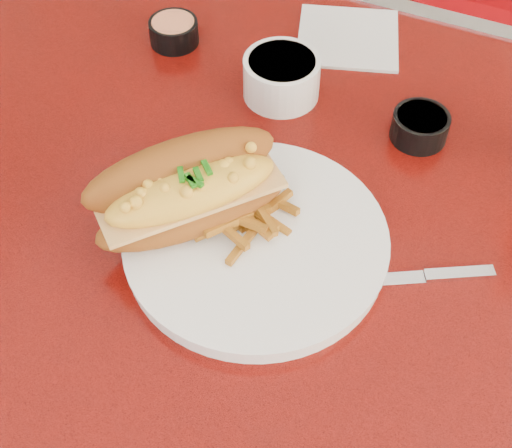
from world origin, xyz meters
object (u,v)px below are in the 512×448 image
at_px(gravy_ramekin, 282,76).
at_px(sauce_cup_left, 174,31).
at_px(fork, 312,235).
at_px(diner_table, 278,281).
at_px(knife, 416,277).
at_px(sauce_cup_right, 420,126).
at_px(booth_bench_far, 416,93).
at_px(mac_hoagie, 188,189).
at_px(dinner_plate, 256,242).

distance_m(gravy_ramekin, sauce_cup_left, 0.18).
bearing_deg(fork, diner_table, 25.14).
distance_m(fork, knife, 0.11).
bearing_deg(sauce_cup_right, knife, -74.04).
distance_m(fork, sauce_cup_right, 0.21).
relative_size(fork, knife, 0.88).
bearing_deg(knife, gravy_ramekin, 110.25).
height_order(booth_bench_far, sauce_cup_right, booth_bench_far).
relative_size(booth_bench_far, mac_hoagie, 5.40).
xyz_separation_m(booth_bench_far, sauce_cup_left, (-0.24, -0.62, 0.50)).
relative_size(gravy_ramekin, sauce_cup_right, 1.24).
distance_m(diner_table, dinner_plate, 0.19).
xyz_separation_m(booth_bench_far, fork, (0.05, -0.86, 0.50)).
distance_m(sauce_cup_left, sauce_cup_right, 0.35).
xyz_separation_m(diner_table, sauce_cup_left, (-0.24, 0.19, 0.18)).
distance_m(mac_hoagie, knife, 0.24).
distance_m(gravy_ramekin, knife, 0.31).
bearing_deg(sauce_cup_right, mac_hoagie, -128.02).
relative_size(mac_hoagie, knife, 1.27).
relative_size(diner_table, dinner_plate, 3.80).
bearing_deg(diner_table, knife, -14.64).
relative_size(mac_hoagie, sauce_cup_left, 3.30).
xyz_separation_m(fork, gravy_ramekin, (-0.12, 0.21, 0.01)).
relative_size(diner_table, sauce_cup_left, 18.27).
bearing_deg(sauce_cup_right, dinner_plate, -114.58).
xyz_separation_m(diner_table, booth_bench_far, (0.00, 0.81, -0.32)).
bearing_deg(fork, sauce_cup_left, 27.81).
bearing_deg(sauce_cup_left, sauce_cup_right, -6.70).
xyz_separation_m(diner_table, sauce_cup_right, (0.11, 0.15, 0.18)).
bearing_deg(dinner_plate, sauce_cup_right, 65.42).
distance_m(booth_bench_far, dinner_plate, 1.01).
bearing_deg(diner_table, booth_bench_far, 90.00).
distance_m(booth_bench_far, knife, 1.00).
bearing_deg(gravy_ramekin, diner_table, -66.48).
height_order(diner_table, fork, fork).
distance_m(diner_table, mac_hoagie, 0.24).
relative_size(gravy_ramekin, sauce_cup_left, 1.47).
xyz_separation_m(diner_table, mac_hoagie, (-0.07, -0.08, 0.22)).
relative_size(diner_table, sauce_cup_right, 15.39).
bearing_deg(gravy_ramekin, mac_hoagie, -90.59).
distance_m(dinner_plate, gravy_ramekin, 0.24).
xyz_separation_m(dinner_plate, mac_hoagie, (-0.07, -0.00, 0.05)).
height_order(diner_table, gravy_ramekin, gravy_ramekin).
bearing_deg(knife, dinner_plate, 162.14).
bearing_deg(knife, mac_hoagie, 158.71).
bearing_deg(mac_hoagie, gravy_ramekin, 39.64).
relative_size(sauce_cup_right, knife, 0.46).
relative_size(fork, sauce_cup_right, 1.92).
xyz_separation_m(dinner_plate, knife, (0.16, 0.03, -0.01)).
distance_m(dinner_plate, sauce_cup_right, 0.25).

